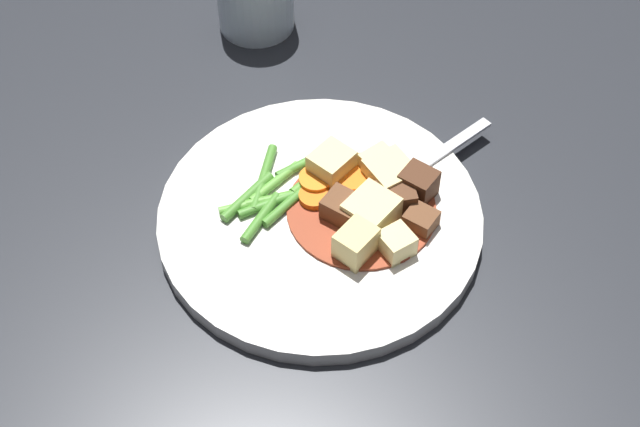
# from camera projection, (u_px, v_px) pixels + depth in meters

# --- Properties ---
(ground_plane) EXTENTS (3.00, 3.00, 0.00)m
(ground_plane) POSITION_uv_depth(u_px,v_px,m) (320.00, 225.00, 0.80)
(ground_plane) COLOR #26282D
(dinner_plate) EXTENTS (0.27, 0.27, 0.02)m
(dinner_plate) POSITION_uv_depth(u_px,v_px,m) (320.00, 219.00, 0.80)
(dinner_plate) COLOR white
(dinner_plate) RESTS_ON ground_plane
(stew_sauce) EXTENTS (0.13, 0.13, 0.00)m
(stew_sauce) POSITION_uv_depth(u_px,v_px,m) (361.00, 209.00, 0.79)
(stew_sauce) COLOR #93381E
(stew_sauce) RESTS_ON dinner_plate
(carrot_slice_0) EXTENTS (0.03, 0.03, 0.01)m
(carrot_slice_0) POSITION_uv_depth(u_px,v_px,m) (316.00, 182.00, 0.81)
(carrot_slice_0) COLOR orange
(carrot_slice_0) RESTS_ON dinner_plate
(carrot_slice_1) EXTENTS (0.03, 0.03, 0.01)m
(carrot_slice_1) POSITION_uv_depth(u_px,v_px,m) (344.00, 197.00, 0.80)
(carrot_slice_1) COLOR orange
(carrot_slice_1) RESTS_ON dinner_plate
(carrot_slice_2) EXTENTS (0.03, 0.03, 0.01)m
(carrot_slice_2) POSITION_uv_depth(u_px,v_px,m) (353.00, 182.00, 0.81)
(carrot_slice_2) COLOR orange
(carrot_slice_2) RESTS_ON dinner_plate
(carrot_slice_3) EXTENTS (0.04, 0.04, 0.01)m
(carrot_slice_3) POSITION_uv_depth(u_px,v_px,m) (360.00, 169.00, 0.82)
(carrot_slice_3) COLOR orange
(carrot_slice_3) RESTS_ON dinner_plate
(carrot_slice_4) EXTENTS (0.03, 0.03, 0.01)m
(carrot_slice_4) POSITION_uv_depth(u_px,v_px,m) (314.00, 198.00, 0.80)
(carrot_slice_4) COLOR orange
(carrot_slice_4) RESTS_ON dinner_plate
(potato_chunk_0) EXTENTS (0.05, 0.05, 0.03)m
(potato_chunk_0) POSITION_uv_depth(u_px,v_px,m) (390.00, 175.00, 0.80)
(potato_chunk_0) COLOR #EAD68C
(potato_chunk_0) RESTS_ON dinner_plate
(potato_chunk_1) EXTENTS (0.05, 0.05, 0.03)m
(potato_chunk_1) POSITION_uv_depth(u_px,v_px,m) (370.00, 215.00, 0.77)
(potato_chunk_1) COLOR #EAD68C
(potato_chunk_1) RESTS_ON dinner_plate
(potato_chunk_2) EXTENTS (0.04, 0.04, 0.02)m
(potato_chunk_2) POSITION_uv_depth(u_px,v_px,m) (378.00, 165.00, 0.81)
(potato_chunk_2) COLOR #EAD68C
(potato_chunk_2) RESTS_ON dinner_plate
(potato_chunk_3) EXTENTS (0.04, 0.04, 0.03)m
(potato_chunk_3) POSITION_uv_depth(u_px,v_px,m) (356.00, 244.00, 0.75)
(potato_chunk_3) COLOR #E5CC7A
(potato_chunk_3) RESTS_ON dinner_plate
(potato_chunk_4) EXTENTS (0.04, 0.04, 0.03)m
(potato_chunk_4) POSITION_uv_depth(u_px,v_px,m) (330.00, 165.00, 0.81)
(potato_chunk_4) COLOR #EAD68C
(potato_chunk_4) RESTS_ON dinner_plate
(potato_chunk_5) EXTENTS (0.04, 0.04, 0.02)m
(potato_chunk_5) POSITION_uv_depth(u_px,v_px,m) (396.00, 243.00, 0.76)
(potato_chunk_5) COLOR #EAD68C
(potato_chunk_5) RESTS_ON dinner_plate
(meat_chunk_0) EXTENTS (0.04, 0.03, 0.03)m
(meat_chunk_0) POSITION_uv_depth(u_px,v_px,m) (418.00, 184.00, 0.79)
(meat_chunk_0) COLOR #4C2B19
(meat_chunk_0) RESTS_ON dinner_plate
(meat_chunk_1) EXTENTS (0.04, 0.04, 0.02)m
(meat_chunk_1) POSITION_uv_depth(u_px,v_px,m) (344.00, 210.00, 0.78)
(meat_chunk_1) COLOR brown
(meat_chunk_1) RESTS_ON dinner_plate
(meat_chunk_2) EXTENTS (0.04, 0.04, 0.02)m
(meat_chunk_2) POSITION_uv_depth(u_px,v_px,m) (394.00, 198.00, 0.79)
(meat_chunk_2) COLOR #56331E
(meat_chunk_2) RESTS_ON dinner_plate
(meat_chunk_3) EXTENTS (0.03, 0.03, 0.02)m
(meat_chunk_3) POSITION_uv_depth(u_px,v_px,m) (421.00, 220.00, 0.78)
(meat_chunk_3) COLOR brown
(meat_chunk_3) RESTS_ON dinner_plate
(green_bean_0) EXTENTS (0.01, 0.07, 0.01)m
(green_bean_0) POSITION_uv_depth(u_px,v_px,m) (264.00, 178.00, 0.81)
(green_bean_0) COLOR #4C8E33
(green_bean_0) RESTS_ON dinner_plate
(green_bean_1) EXTENTS (0.07, 0.05, 0.01)m
(green_bean_1) POSITION_uv_depth(u_px,v_px,m) (264.00, 202.00, 0.80)
(green_bean_1) COLOR #66AD42
(green_bean_1) RESTS_ON dinner_plate
(green_bean_2) EXTENTS (0.03, 0.05, 0.01)m
(green_bean_2) POSITION_uv_depth(u_px,v_px,m) (275.00, 183.00, 0.81)
(green_bean_2) COLOR #66AD42
(green_bean_2) RESTS_ON dinner_plate
(green_bean_3) EXTENTS (0.03, 0.06, 0.01)m
(green_bean_3) POSITION_uv_depth(u_px,v_px,m) (248.00, 195.00, 0.80)
(green_bean_3) COLOR #4C8E33
(green_bean_3) RESTS_ON dinner_plate
(green_bean_4) EXTENTS (0.02, 0.06, 0.01)m
(green_bean_4) POSITION_uv_depth(u_px,v_px,m) (261.00, 218.00, 0.78)
(green_bean_4) COLOR #4C8E33
(green_bean_4) RESTS_ON dinner_plate
(green_bean_5) EXTENTS (0.04, 0.08, 0.01)m
(green_bean_5) POSITION_uv_depth(u_px,v_px,m) (297.00, 196.00, 0.80)
(green_bean_5) COLOR #4C8E33
(green_bean_5) RESTS_ON dinner_plate
(green_bean_6) EXTENTS (0.05, 0.05, 0.01)m
(green_bean_6) POSITION_uv_depth(u_px,v_px,m) (306.00, 162.00, 0.82)
(green_bean_6) COLOR #4C8E33
(green_bean_6) RESTS_ON dinner_plate
(green_bean_7) EXTENTS (0.05, 0.05, 0.01)m
(green_bean_7) POSITION_uv_depth(u_px,v_px,m) (274.00, 201.00, 0.80)
(green_bean_7) COLOR #4C8E33
(green_bean_7) RESTS_ON dinner_plate
(green_bean_8) EXTENTS (0.04, 0.05, 0.01)m
(green_bean_8) POSITION_uv_depth(u_px,v_px,m) (315.00, 176.00, 0.81)
(green_bean_8) COLOR #599E38
(green_bean_8) RESTS_ON dinner_plate
(green_bean_9) EXTENTS (0.07, 0.04, 0.01)m
(green_bean_9) POSITION_uv_depth(u_px,v_px,m) (289.00, 195.00, 0.80)
(green_bean_9) COLOR #599E38
(green_bean_9) RESTS_ON dinner_plate
(fork) EXTENTS (0.12, 0.15, 0.00)m
(fork) POSITION_uv_depth(u_px,v_px,m) (413.00, 172.00, 0.82)
(fork) COLOR silver
(fork) RESTS_ON dinner_plate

